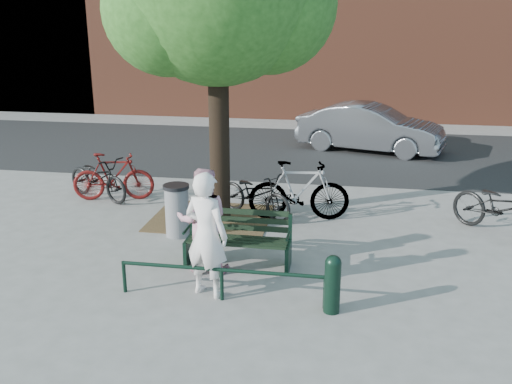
% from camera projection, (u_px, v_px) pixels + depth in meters
% --- Properties ---
extents(ground, '(90.00, 90.00, 0.00)m').
position_uv_depth(ground, '(238.00, 266.00, 9.51)').
color(ground, gray).
rests_on(ground, ground).
extents(dirt_pit, '(2.40, 2.00, 0.02)m').
position_uv_depth(dirt_pit, '(211.00, 218.00, 11.74)').
color(dirt_pit, brown).
rests_on(dirt_pit, ground).
extents(road, '(40.00, 7.00, 0.01)m').
position_uv_depth(road, '(292.00, 151.00, 17.52)').
color(road, black).
rests_on(road, ground).
extents(park_bench, '(1.74, 0.54, 0.97)m').
position_uv_depth(park_bench, '(239.00, 237.00, 9.45)').
color(park_bench, black).
rests_on(park_bench, ground).
extents(guard_railing, '(3.06, 0.06, 0.51)m').
position_uv_depth(guard_railing, '(222.00, 275.00, 8.26)').
color(guard_railing, black).
rests_on(guard_railing, ground).
extents(person_left, '(0.80, 0.66, 1.90)m').
position_uv_depth(person_left, '(206.00, 235.00, 8.28)').
color(person_left, silver).
rests_on(person_left, ground).
extents(person_right, '(0.94, 0.79, 1.73)m').
position_uv_depth(person_right, '(203.00, 221.00, 9.10)').
color(person_right, '#C38697').
rests_on(person_right, ground).
extents(bollard, '(0.23, 0.23, 0.86)m').
position_uv_depth(bollard, '(332.00, 282.00, 7.91)').
color(bollard, black).
rests_on(bollard, ground).
extents(litter_bin, '(0.49, 0.49, 1.00)m').
position_uv_depth(litter_bin, '(177.00, 210.00, 10.69)').
color(litter_bin, gray).
rests_on(litter_bin, ground).
extents(bicycle_a, '(1.99, 1.46, 1.00)m').
position_uv_depth(bicycle_a, '(98.00, 178.00, 12.86)').
color(bicycle_a, black).
rests_on(bicycle_a, ground).
extents(bicycle_b, '(1.88, 0.91, 1.09)m').
position_uv_depth(bicycle_b, '(113.00, 177.00, 12.77)').
color(bicycle_b, '#4F0C0B').
rests_on(bicycle_b, ground).
extents(bicycle_c, '(1.91, 1.50, 0.97)m').
position_uv_depth(bicycle_c, '(255.00, 194.00, 11.74)').
color(bicycle_c, black).
rests_on(bicycle_c, ground).
extents(bicycle_d, '(2.10, 0.84, 1.23)m').
position_uv_depth(bicycle_d, '(299.00, 191.00, 11.51)').
color(bicycle_d, gray).
rests_on(bicycle_d, ground).
extents(bicycle_e, '(2.03, 1.96, 1.10)m').
position_uv_depth(bicycle_e, '(503.00, 208.00, 10.68)').
color(bicycle_e, black).
rests_on(bicycle_e, ground).
extents(parked_car, '(4.63, 2.70, 1.44)m').
position_uv_depth(parked_car, '(370.00, 128.00, 17.36)').
color(parked_car, slate).
rests_on(parked_car, ground).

